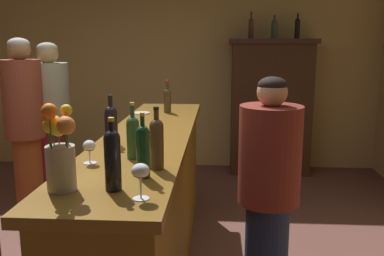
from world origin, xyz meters
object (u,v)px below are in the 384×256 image
at_px(display_cabinet, 271,105).
at_px(display_bottle_midleft, 274,28).
at_px(wine_bottle_riesling, 157,141).
at_px(wine_glass_mid, 140,173).
at_px(bartender, 268,194).
at_px(flower_arrangement, 60,149).
at_px(wine_bottle_malbec, 167,99).
at_px(cheese_plate, 141,113).
at_px(wine_bottle_merlot, 111,123).
at_px(display_bottle_left, 251,27).
at_px(wine_bottle_pinot, 143,149).
at_px(display_bottle_center, 297,27).
at_px(bar_counter, 150,206).
at_px(patron_redhead, 52,120).
at_px(wine_bottle_rose, 113,157).
at_px(patron_near_entrance, 25,129).
at_px(wine_bottle_syrah, 133,135).
at_px(wine_glass_front, 89,147).

relative_size(display_cabinet, display_bottle_midleft, 6.06).
bearing_deg(wine_bottle_riesling, wine_glass_mid, -90.56).
distance_m(wine_glass_mid, bartender, 1.05).
bearing_deg(flower_arrangement, wine_bottle_malbec, 84.47).
distance_m(flower_arrangement, cheese_plate, 1.98).
distance_m(display_cabinet, wine_bottle_merlot, 3.25).
bearing_deg(display_bottle_left, wine_bottle_pinot, -101.54).
relative_size(cheese_plate, display_bottle_center, 0.49).
distance_m(bar_counter, wine_bottle_pinot, 1.18).
xyz_separation_m(wine_bottle_pinot, patron_redhead, (-1.34, 2.22, -0.28)).
relative_size(wine_bottle_merlot, wine_bottle_rose, 0.97).
bearing_deg(display_cabinet, display_bottle_center, 0.00).
bearing_deg(patron_near_entrance, wine_bottle_malbec, 56.96).
bearing_deg(bartender, display_bottle_left, -88.65).
height_order(wine_bottle_pinot, bartender, bartender).
xyz_separation_m(wine_bottle_syrah, cheese_plate, (-0.23, 1.46, -0.12)).
bearing_deg(cheese_plate, wine_glass_mid, -79.54).
bearing_deg(cheese_plate, patron_redhead, 156.21).
relative_size(bar_counter, cheese_plate, 18.99).
xyz_separation_m(display_cabinet, flower_arrangement, (-1.33, -3.79, 0.35)).
bearing_deg(wine_bottle_pinot, wine_bottle_malbec, 93.56).
relative_size(wine_bottle_malbec, display_bottle_left, 0.89).
xyz_separation_m(wine_bottle_riesling, wine_glass_front, (-0.36, 0.07, -0.06)).
bearing_deg(flower_arrangement, display_bottle_center, 66.80).
bearing_deg(display_bottle_left, wine_bottle_rose, -102.42).
distance_m(wine_bottle_malbec, cheese_plate, 0.27).
distance_m(wine_glass_front, display_bottle_midleft, 3.71).
bearing_deg(display_cabinet, cheese_plate, -126.80).
height_order(wine_bottle_rose, wine_glass_mid, wine_bottle_rose).
xyz_separation_m(display_cabinet, patron_near_entrance, (-2.34, -1.99, 0.05)).
xyz_separation_m(wine_glass_front, bartender, (0.96, 0.29, -0.34)).
xyz_separation_m(flower_arrangement, patron_near_entrance, (-1.01, 1.80, -0.29)).
xyz_separation_m(wine_glass_front, display_bottle_left, (1.05, 3.38, 0.72)).
bearing_deg(wine_glass_mid, display_bottle_midleft, 75.72).
relative_size(wine_glass_mid, flower_arrangement, 0.39).
xyz_separation_m(wine_bottle_syrah, display_bottle_center, (1.42, 3.28, 0.68)).
bearing_deg(bartender, wine_glass_front, 19.97).
relative_size(wine_bottle_pinot, wine_bottle_rose, 0.98).
bearing_deg(cheese_plate, wine_bottle_merlot, -88.64).
bearing_deg(wine_bottle_syrah, wine_glass_mid, -75.76).
bearing_deg(patron_redhead, wine_bottle_pinot, -26.34).
relative_size(wine_bottle_syrah, wine_glass_mid, 2.07).
distance_m(display_cabinet, patron_redhead, 2.72).
distance_m(wine_bottle_pinot, bartender, 0.90).
height_order(display_cabinet, patron_redhead, display_cabinet).
distance_m(display_bottle_center, patron_redhead, 3.13).
bearing_deg(bartender, wine_bottle_rose, 45.87).
relative_size(wine_bottle_rose, wine_glass_front, 2.53).
xyz_separation_m(flower_arrangement, patron_redhead, (-1.02, 2.41, -0.32)).
distance_m(wine_bottle_pinot, flower_arrangement, 0.37).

